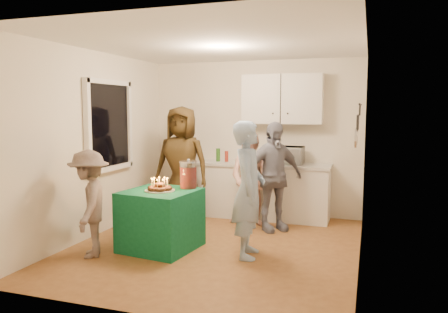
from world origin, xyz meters
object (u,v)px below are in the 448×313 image
(woman_back_right, at_px, (273,176))
(woman_back_center, at_px, (251,179))
(man_birthday, at_px, (249,189))
(child_near_left, at_px, (89,204))
(counter, at_px, (261,192))
(microwave, at_px, (287,155))
(woman_back_left, at_px, (182,164))
(party_table, at_px, (161,220))
(punch_jar, at_px, (188,175))

(woman_back_right, bearing_deg, woman_back_center, 112.04)
(man_birthday, height_order, child_near_left, man_birthday)
(counter, relative_size, man_birthday, 1.33)
(microwave, xyz_separation_m, woman_back_left, (-1.58, -0.61, -0.13))
(party_table, bearing_deg, woman_back_left, 102.93)
(party_table, xyz_separation_m, punch_jar, (0.27, 0.27, 0.55))
(counter, height_order, woman_back_left, woman_back_left)
(microwave, xyz_separation_m, man_birthday, (-0.12, -1.92, -0.22))
(child_near_left, bearing_deg, party_table, 99.73)
(man_birthday, bearing_deg, woman_back_center, 3.74)
(microwave, relative_size, punch_jar, 1.50)
(woman_back_left, height_order, child_near_left, woman_back_left)
(woman_back_right, height_order, child_near_left, woman_back_right)
(counter, bearing_deg, microwave, 0.00)
(man_birthday, relative_size, woman_back_center, 1.14)
(woman_back_left, relative_size, woman_back_center, 1.26)
(party_table, distance_m, woman_back_left, 1.53)
(woman_back_left, xyz_separation_m, child_near_left, (-0.37, -1.92, -0.26))
(party_table, relative_size, man_birthday, 0.51)
(microwave, bearing_deg, counter, -179.58)
(counter, distance_m, man_birthday, 1.99)
(party_table, relative_size, woman_back_right, 0.53)
(microwave, bearing_deg, child_near_left, -127.14)
(microwave, xyz_separation_m, party_table, (-1.26, -2.00, -0.67))
(woman_back_center, bearing_deg, man_birthday, -72.74)
(man_birthday, distance_m, child_near_left, 1.94)
(counter, distance_m, child_near_left, 2.97)
(woman_back_left, bearing_deg, counter, 26.49)
(punch_jar, distance_m, woman_back_right, 1.37)
(punch_jar, height_order, man_birthday, man_birthday)
(punch_jar, xyz_separation_m, woman_back_left, (-0.59, 1.13, -0.01))
(punch_jar, relative_size, woman_back_center, 0.23)
(microwave, relative_size, woman_back_right, 0.32)
(woman_back_left, height_order, woman_back_right, woman_back_left)
(counter, xyz_separation_m, child_near_left, (-1.53, -2.53, 0.22))
(party_table, bearing_deg, counter, 67.32)
(punch_jar, bearing_deg, woman_back_right, 48.69)
(woman_back_center, bearing_deg, woman_back_left, -171.38)
(man_birthday, bearing_deg, microwave, -13.44)
(counter, xyz_separation_m, woman_back_center, (-0.04, -0.51, 0.30))
(party_table, distance_m, woman_back_right, 1.80)
(microwave, relative_size, child_near_left, 0.39)
(counter, height_order, microwave, microwave)
(woman_back_right, bearing_deg, microwave, 42.75)
(microwave, height_order, woman_back_left, woman_back_left)
(punch_jar, relative_size, child_near_left, 0.26)
(party_table, distance_m, punch_jar, 0.67)
(counter, relative_size, woman_back_right, 1.36)
(microwave, distance_m, child_near_left, 3.22)
(woman_back_left, distance_m, woman_back_center, 1.14)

